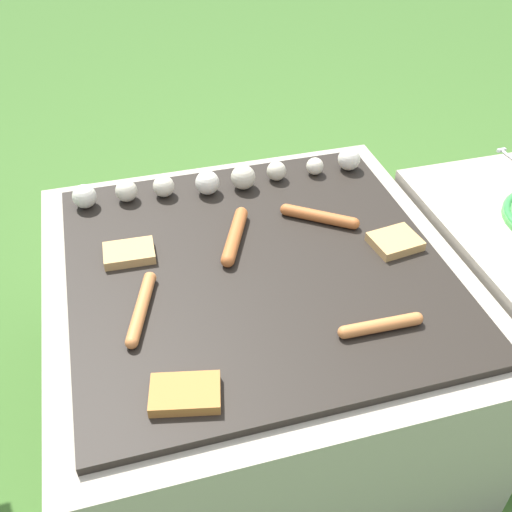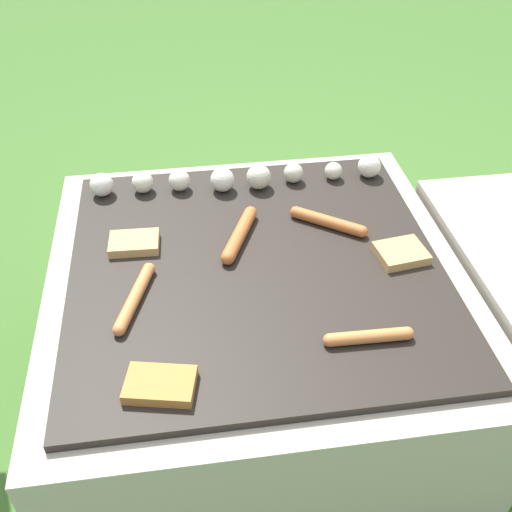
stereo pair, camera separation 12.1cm
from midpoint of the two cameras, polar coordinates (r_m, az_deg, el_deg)
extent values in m
plane|color=#3D6628|center=(1.55, 2.30, -13.53)|extent=(14.00, 14.00, 0.00)
cube|color=#A89E8C|center=(1.38, 2.52, -8.19)|extent=(0.85, 0.85, 0.43)
cube|color=black|center=(1.23, 2.82, -1.16)|extent=(0.75, 0.75, 0.02)
cylinder|color=#B7602D|center=(1.33, 9.48, 3.15)|extent=(0.14, 0.11, 0.03)
sphere|color=#B7602D|center=(1.35, 6.39, 4.08)|extent=(0.03, 0.03, 0.03)
sphere|color=#B7602D|center=(1.31, 12.66, 2.19)|extent=(0.03, 0.03, 0.03)
cylinder|color=#C6753D|center=(1.09, 13.86, -7.62)|extent=(0.14, 0.03, 0.02)
sphere|color=#C6753D|center=(1.11, 17.28, -7.19)|extent=(0.02, 0.02, 0.02)
sphere|color=#C6753D|center=(1.07, 10.29, -8.04)|extent=(0.02, 0.02, 0.02)
cylinder|color=#C6753D|center=(1.14, -8.50, -4.01)|extent=(0.08, 0.17, 0.02)
sphere|color=#C6753D|center=(1.20, -7.31, -1.22)|extent=(0.02, 0.02, 0.02)
sphere|color=#C6753D|center=(1.08, -9.83, -7.09)|extent=(0.02, 0.02, 0.02)
cylinder|color=#B7602D|center=(1.27, 1.14, 1.97)|extent=(0.09, 0.16, 0.03)
sphere|color=#B7602D|center=(1.21, 0.12, -0.31)|extent=(0.03, 0.03, 0.03)
sphere|color=#B7602D|center=(1.34, 2.06, 4.04)|extent=(0.03, 0.03, 0.03)
cube|color=tan|center=(1.28, 16.30, 0.15)|extent=(0.11, 0.09, 0.02)
cube|color=#B27033|center=(1.00, -5.64, -12.28)|extent=(0.13, 0.10, 0.02)
cube|color=tan|center=(1.27, -8.89, 1.13)|extent=(0.11, 0.08, 0.02)
sphere|color=silver|center=(1.44, -12.17, 6.57)|extent=(0.05, 0.05, 0.05)
sphere|color=beige|center=(1.43, -8.39, 6.88)|extent=(0.05, 0.05, 0.05)
sphere|color=beige|center=(1.43, -4.92, 7.11)|extent=(0.05, 0.05, 0.05)
sphere|color=silver|center=(1.42, -0.79, 7.19)|extent=(0.06, 0.06, 0.06)
sphere|color=beige|center=(1.43, 2.69, 7.45)|extent=(0.06, 0.06, 0.06)
sphere|color=beige|center=(1.47, 5.97, 7.79)|extent=(0.05, 0.05, 0.05)
sphere|color=beige|center=(1.49, 9.72, 7.92)|extent=(0.04, 0.04, 0.04)
sphere|color=silver|center=(1.51, 13.03, 8.27)|extent=(0.06, 0.06, 0.06)
camera|label=1|loc=(0.06, -87.14, 2.37)|focal=42.00mm
camera|label=2|loc=(0.06, 92.86, -2.37)|focal=42.00mm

